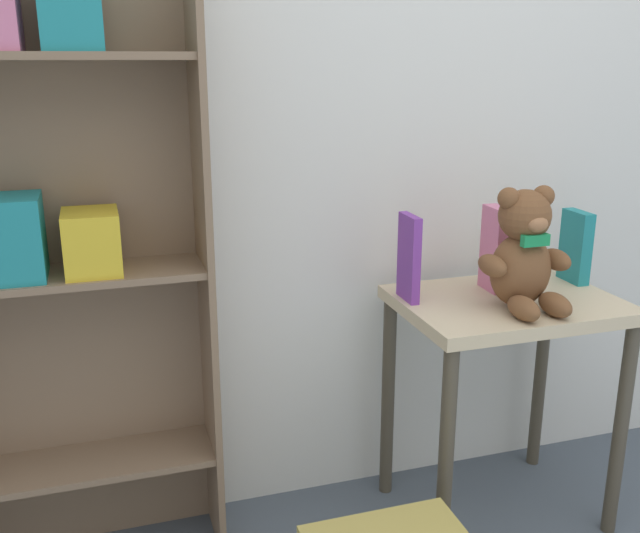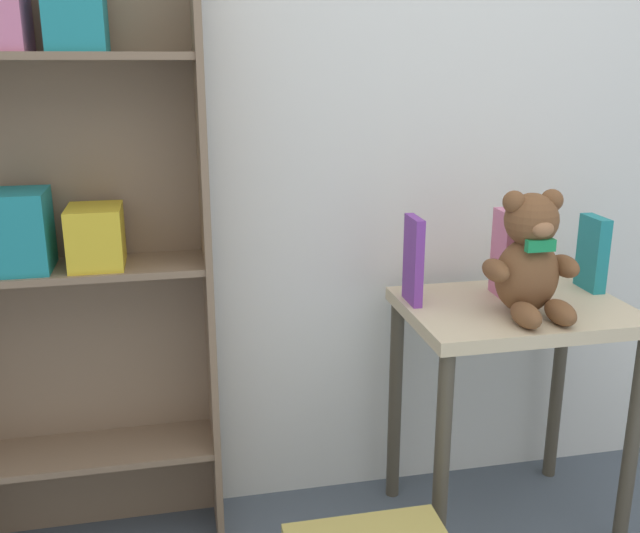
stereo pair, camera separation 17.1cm
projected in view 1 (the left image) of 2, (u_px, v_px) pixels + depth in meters
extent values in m
cube|color=silver|center=(427.00, 84.00, 2.06)|extent=(4.80, 0.06, 2.50)
cube|color=#7F664C|center=(205.00, 265.00, 1.84)|extent=(0.02, 0.23, 1.62)
cube|color=#7F664C|center=(60.00, 266.00, 1.83)|extent=(0.73, 0.02, 1.62)
cube|color=#7F664C|center=(78.00, 464.00, 1.88)|extent=(0.70, 0.21, 0.02)
cube|color=#7F664C|center=(58.00, 277.00, 1.73)|extent=(0.70, 0.21, 0.02)
cube|color=#7F664C|center=(34.00, 56.00, 1.59)|extent=(0.70, 0.21, 0.02)
cube|color=teal|center=(70.00, 3.00, 1.57)|extent=(0.13, 0.16, 0.21)
cube|color=teal|center=(14.00, 238.00, 1.67)|extent=(0.13, 0.16, 0.20)
cube|color=gold|center=(92.00, 242.00, 1.73)|extent=(0.13, 0.16, 0.15)
cube|color=beige|center=(507.00, 304.00, 1.99)|extent=(0.60, 0.44, 0.04)
cylinder|color=#494233|center=(446.00, 463.00, 1.83)|extent=(0.04, 0.04, 0.64)
cylinder|color=#494233|center=(620.00, 431.00, 1.99)|extent=(0.04, 0.04, 0.64)
cylinder|color=#494233|center=(388.00, 398.00, 2.18)|extent=(0.04, 0.04, 0.64)
cylinder|color=#494233|center=(540.00, 375.00, 2.34)|extent=(0.04, 0.04, 0.64)
ellipsoid|color=brown|center=(520.00, 270.00, 1.90)|extent=(0.17, 0.13, 0.20)
sphere|color=brown|center=(525.00, 216.00, 1.85)|extent=(0.14, 0.14, 0.14)
sphere|color=brown|center=(509.00, 198.00, 1.83)|extent=(0.06, 0.06, 0.06)
sphere|color=brown|center=(543.00, 196.00, 1.86)|extent=(0.06, 0.06, 0.06)
ellipsoid|color=#9B6842|center=(537.00, 224.00, 1.80)|extent=(0.06, 0.04, 0.04)
ellipsoid|color=brown|center=(492.00, 266.00, 1.85)|extent=(0.06, 0.11, 0.06)
ellipsoid|color=brown|center=(556.00, 260.00, 1.90)|extent=(0.06, 0.11, 0.06)
ellipsoid|color=brown|center=(524.00, 308.00, 1.81)|extent=(0.06, 0.12, 0.06)
ellipsoid|color=brown|center=(555.00, 305.00, 1.84)|extent=(0.06, 0.12, 0.06)
cube|color=#198E4C|center=(535.00, 240.00, 1.82)|extent=(0.08, 0.02, 0.03)
cube|color=purple|center=(409.00, 258.00, 1.94)|extent=(0.03, 0.11, 0.24)
cube|color=#D17093|center=(495.00, 249.00, 2.02)|extent=(0.05, 0.10, 0.24)
cube|color=teal|center=(576.00, 247.00, 2.11)|extent=(0.04, 0.11, 0.21)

